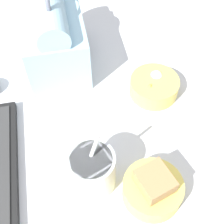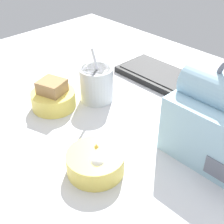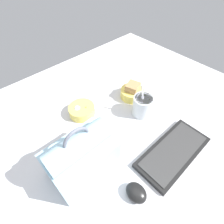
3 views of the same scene
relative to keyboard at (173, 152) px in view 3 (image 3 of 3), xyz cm
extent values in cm
cube|color=silver|center=(4.53, -28.22, -2.02)|extent=(140.00, 110.00, 2.00)
cube|color=black|center=(0.00, 0.00, -0.12)|extent=(30.74, 13.89, 1.80)
cube|color=#333333|center=(0.00, 0.00, 0.93)|extent=(28.28, 11.39, 0.30)
cube|color=#9EC6DB|center=(28.23, -18.31, 5.55)|extent=(21.93, 14.48, 13.14)
cylinder|color=#9EC6DB|center=(28.23, -18.31, 14.11)|extent=(20.84, 7.23, 7.23)
cube|color=slate|center=(32.07, -25.65, 2.60)|extent=(6.14, 0.30, 3.94)
torus|color=slate|center=(28.23, -18.31, 17.37)|extent=(8.68, 1.00, 8.68)
cylinder|color=silver|center=(-7.05, -21.69, 3.68)|extent=(8.90, 8.90, 9.39)
cylinder|color=olive|center=(-7.05, -21.69, 8.08)|extent=(7.83, 7.83, 0.60)
cylinder|color=silver|center=(-6.38, -22.14, 9.39)|extent=(0.70, 3.29, 10.65)
cylinder|color=#EFD65B|center=(-12.02, -32.36, 1.21)|extent=(11.47, 11.47, 4.45)
cube|color=#A87F51|center=(-12.02, -32.36, 3.65)|extent=(7.77, 7.40, 6.23)
cylinder|color=#EFD65B|center=(13.10, -39.89, 1.14)|extent=(11.65, 11.65, 4.31)
ellipsoid|color=white|center=(14.85, -40.76, 2.36)|extent=(3.17, 3.17, 3.73)
cone|color=#EFBC47|center=(11.65, -38.26, 2.33)|extent=(5.26, 5.26, 3.67)
sphere|color=black|center=(13.48, -43.42, 1.19)|extent=(1.40, 1.40, 1.40)
sphere|color=black|center=(13.96, -42.74, 1.19)|extent=(1.40, 1.40, 1.40)
ellipsoid|color=black|center=(21.48, 0.40, 0.90)|extent=(5.77, 7.28, 3.83)
camera|label=1|loc=(-33.49, -20.17, 57.53)|focal=50.00mm
camera|label=2|loc=(48.10, -68.90, 44.90)|focal=50.00mm
camera|label=3|loc=(39.43, 8.53, 58.99)|focal=28.00mm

